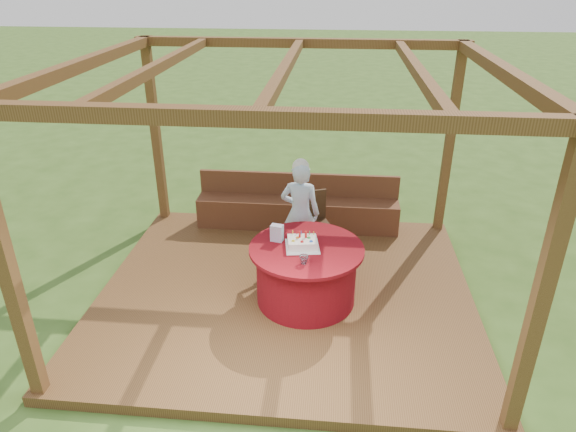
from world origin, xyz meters
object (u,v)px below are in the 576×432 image
object	(u,v)px
birthday_cake	(302,243)
gift_bag	(277,233)
drinking_glass	(304,260)
elderly_woman	(300,212)
table	(306,273)
chair	(312,221)
bench	(297,210)

from	to	relation	value
birthday_cake	gift_bag	distance (m)	0.33
drinking_glass	elderly_woman	bearing A→B (deg)	96.14
table	drinking_glass	distance (m)	0.53
chair	table	bearing A→B (deg)	-90.59
chair	gift_bag	size ratio (longest dim) A/B	4.50
table	bench	bearing A→B (deg)	97.62
elderly_woman	drinking_glass	size ratio (longest dim) A/B	14.43
bench	birthday_cake	bearing A→B (deg)	-83.79
elderly_woman	birthday_cake	size ratio (longest dim) A/B	3.36
birthday_cake	drinking_glass	bearing A→B (deg)	-83.45
bench	table	xyz separation A→B (m)	(0.26, -1.91, 0.10)
drinking_glass	bench	bearing A→B (deg)	96.26
table	elderly_woman	world-z (taller)	elderly_woman
gift_bag	drinking_glass	bearing A→B (deg)	-41.60
chair	elderly_woman	size ratio (longest dim) A/B	0.62
drinking_glass	gift_bag	bearing A→B (deg)	125.86
gift_bag	drinking_glass	distance (m)	0.59
birthday_cake	gift_bag	xyz separation A→B (m)	(-0.30, 0.12, 0.05)
elderly_woman	drinking_glass	distance (m)	1.27
bench	birthday_cake	distance (m)	1.98
elderly_woman	drinking_glass	world-z (taller)	elderly_woman
table	chair	bearing A→B (deg)	89.41
table	chair	world-z (taller)	chair
elderly_woman	birthday_cake	xyz separation A→B (m)	(0.09, -0.90, 0.04)
chair	elderly_woman	bearing A→B (deg)	-132.90
chair	drinking_glass	bearing A→B (deg)	-90.72
chair	bench	bearing A→B (deg)	107.65
chair	birthday_cake	distance (m)	1.10
chair	drinking_glass	xyz separation A→B (m)	(-0.02, -1.43, 0.25)
chair	gift_bag	bearing A→B (deg)	-110.98
table	drinking_glass	bearing A→B (deg)	-91.11
birthday_cake	gift_bag	size ratio (longest dim) A/B	2.15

